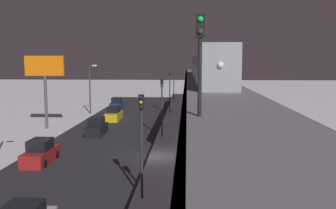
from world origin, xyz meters
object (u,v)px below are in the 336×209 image
Objects in this scene: traffic_light_far at (170,87)px; traffic_light_distant at (174,80)px; sedan_blue at (117,104)px; commercial_billboard at (45,73)px; rail_signal at (200,47)px; traffic_light_mid at (162,99)px; sedan_yellow at (114,114)px; subway_train at (206,63)px; traffic_light_near at (141,131)px; sedan_red at (40,153)px; sedan_black at (96,128)px.

traffic_light_far is 1.00× the size of traffic_light_distant.
sedan_blue is 10.73m from traffic_light_far.
rail_signal is at bearing 121.16° from commercial_billboard.
commercial_billboard is at bearing 65.77° from traffic_light_distant.
sedan_yellow is at bearing -55.14° from traffic_light_mid.
subway_train reaches higher than commercial_billboard.
traffic_light_far and traffic_light_distant have the same top height.
traffic_light_near and traffic_light_mid have the same top height.
sedan_red is 1.04× the size of sedan_blue.
traffic_light_far is 18.14m from traffic_light_distant.
traffic_light_distant is 0.72× the size of commercial_billboard.
sedan_yellow is at bearing -94.76° from sedan_red.
traffic_light_mid is at bearing 36.68° from subway_train.
sedan_yellow is 11.65m from sedan_blue.
traffic_light_near is 36.29m from traffic_light_far.
sedan_yellow is at bearing -90.00° from sedan_black.
traffic_light_mid is (4.97, 3.70, -3.81)m from subway_train.
traffic_light_distant is at bearing -90.00° from traffic_light_far.
commercial_billboard is at bearing -1.00° from subway_train.
commercial_billboard is at bearing 44.17° from traffic_light_far.
rail_signal reaches higher than traffic_light_distant.
sedan_yellow is at bearing -75.46° from traffic_light_near.
sedan_red is at bearing 49.34° from traffic_light_mid.
subway_train is 21.61m from sedan_red.
traffic_light_distant is (0.00, -36.29, 0.00)m from traffic_light_mid.
sedan_yellow is at bearing -136.21° from commercial_billboard.
traffic_light_near is at bearing 102.95° from sedan_blue.
subway_train is at bearing 98.67° from traffic_light_distant.
traffic_light_near is 0.72× the size of commercial_billboard.
subway_train is 8.83× the size of sedan_blue.
sedan_black is at bearing -68.35° from traffic_light_near.
commercial_billboard reaches higher than traffic_light_near.
subway_train is 14.70m from sedan_black.
rail_signal is 0.62× the size of traffic_light_mid.
commercial_billboard reaches higher than sedan_yellow.
sedan_blue is at bearing -81.12° from sedan_yellow.
commercial_billboard reaches higher than traffic_light_distant.
traffic_light_mid is 36.29m from traffic_light_distant.
traffic_light_near is 1.00× the size of traffic_light_far.
traffic_light_distant reaches higher than sedan_black.
sedan_yellow is 11.44m from commercial_billboard.
sedan_blue is at bearing -67.35° from traffic_light_mid.
commercial_billboard reaches higher than traffic_light_far.
traffic_light_distant is at bearing -81.33° from subway_train.
sedan_black is at bearing 154.85° from commercial_billboard.
traffic_light_near is 1.00× the size of traffic_light_distant.
traffic_light_mid is at bearing -90.00° from traffic_light_near.
commercial_billboard reaches higher than sedan_red.
traffic_light_mid is 1.00× the size of traffic_light_distant.
sedan_yellow is 1.09× the size of sedan_blue.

